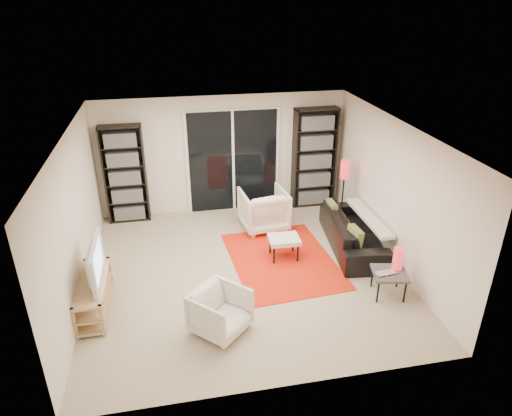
{
  "coord_description": "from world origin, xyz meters",
  "views": [
    {
      "loc": [
        -1.06,
        -6.3,
        4.22
      ],
      "look_at": [
        0.25,
        0.3,
        1.0
      ],
      "focal_mm": 32.0,
      "sensor_mm": 36.0,
      "label": 1
    }
  ],
  "objects_px": {
    "armchair_back": "(264,209)",
    "ottoman": "(284,240)",
    "armchair_front": "(220,312)",
    "tv_stand": "(94,294)",
    "bookshelf_left": "(125,175)",
    "sofa": "(353,232)",
    "bookshelf_right": "(314,158)",
    "side_table": "(390,275)",
    "floor_lamp": "(344,176)"
  },
  "relations": [
    {
      "from": "armchair_back",
      "to": "ottoman",
      "type": "distance_m",
      "value": 1.18
    },
    {
      "from": "tv_stand",
      "to": "ottoman",
      "type": "bearing_deg",
      "value": 15.72
    },
    {
      "from": "armchair_back",
      "to": "sofa",
      "type": "bearing_deg",
      "value": 138.15
    },
    {
      "from": "armchair_back",
      "to": "floor_lamp",
      "type": "height_order",
      "value": "floor_lamp"
    },
    {
      "from": "armchair_back",
      "to": "ottoman",
      "type": "height_order",
      "value": "armchair_back"
    },
    {
      "from": "ottoman",
      "to": "sofa",
      "type": "bearing_deg",
      "value": 5.95
    },
    {
      "from": "floor_lamp",
      "to": "tv_stand",
      "type": "bearing_deg",
      "value": -156.73
    },
    {
      "from": "tv_stand",
      "to": "ottoman",
      "type": "distance_m",
      "value": 3.17
    },
    {
      "from": "ottoman",
      "to": "armchair_back",
      "type": "bearing_deg",
      "value": 95.29
    },
    {
      "from": "armchair_front",
      "to": "ottoman",
      "type": "bearing_deg",
      "value": 7.27
    },
    {
      "from": "bookshelf_left",
      "to": "tv_stand",
      "type": "xyz_separation_m",
      "value": [
        -0.36,
        -2.9,
        -0.71
      ]
    },
    {
      "from": "bookshelf_right",
      "to": "sofa",
      "type": "xyz_separation_m",
      "value": [
        0.16,
        -1.9,
        -0.75
      ]
    },
    {
      "from": "bookshelf_right",
      "to": "ottoman",
      "type": "relative_size",
      "value": 3.96
    },
    {
      "from": "bookshelf_left",
      "to": "ottoman",
      "type": "xyz_separation_m",
      "value": [
        2.69,
        -2.04,
        -0.63
      ]
    },
    {
      "from": "bookshelf_left",
      "to": "side_table",
      "type": "height_order",
      "value": "bookshelf_left"
    },
    {
      "from": "bookshelf_left",
      "to": "tv_stand",
      "type": "distance_m",
      "value": 3.01
    },
    {
      "from": "tv_stand",
      "to": "sofa",
      "type": "distance_m",
      "value": 4.48
    },
    {
      "from": "bookshelf_right",
      "to": "floor_lamp",
      "type": "distance_m",
      "value": 1.01
    },
    {
      "from": "bookshelf_right",
      "to": "side_table",
      "type": "distance_m",
      "value": 3.46
    },
    {
      "from": "bookshelf_left",
      "to": "bookshelf_right",
      "type": "bearing_deg",
      "value": -0.0
    },
    {
      "from": "bookshelf_right",
      "to": "sofa",
      "type": "bearing_deg",
      "value": -85.21
    },
    {
      "from": "bookshelf_right",
      "to": "ottoman",
      "type": "bearing_deg",
      "value": -119.63
    },
    {
      "from": "bookshelf_right",
      "to": "armchair_front",
      "type": "relative_size",
      "value": 3.05
    },
    {
      "from": "armchair_front",
      "to": "bookshelf_left",
      "type": "bearing_deg",
      "value": 65.91
    },
    {
      "from": "bookshelf_right",
      "to": "ottoman",
      "type": "distance_m",
      "value": 2.45
    },
    {
      "from": "sofa",
      "to": "tv_stand",
      "type": "bearing_deg",
      "value": 109.58
    },
    {
      "from": "armchair_back",
      "to": "armchair_front",
      "type": "distance_m",
      "value": 3.08
    },
    {
      "from": "armchair_front",
      "to": "ottoman",
      "type": "relative_size",
      "value": 1.3
    },
    {
      "from": "armchair_front",
      "to": "side_table",
      "type": "relative_size",
      "value": 1.16
    },
    {
      "from": "side_table",
      "to": "floor_lamp",
      "type": "xyz_separation_m",
      "value": [
        0.16,
        2.42,
        0.64
      ]
    },
    {
      "from": "ottoman",
      "to": "floor_lamp",
      "type": "height_order",
      "value": "floor_lamp"
    },
    {
      "from": "armchair_back",
      "to": "floor_lamp",
      "type": "bearing_deg",
      "value": 170.56
    },
    {
      "from": "tv_stand",
      "to": "floor_lamp",
      "type": "xyz_separation_m",
      "value": [
        4.5,
        1.93,
        0.73
      ]
    },
    {
      "from": "sofa",
      "to": "side_table",
      "type": "bearing_deg",
      "value": -174.34
    },
    {
      "from": "sofa",
      "to": "floor_lamp",
      "type": "distance_m",
      "value": 1.18
    },
    {
      "from": "bookshelf_right",
      "to": "ottoman",
      "type": "height_order",
      "value": "bookshelf_right"
    },
    {
      "from": "bookshelf_right",
      "to": "ottoman",
      "type": "xyz_separation_m",
      "value": [
        -1.16,
        -2.04,
        -0.71
      ]
    },
    {
      "from": "armchair_back",
      "to": "side_table",
      "type": "bearing_deg",
      "value": 113.18
    },
    {
      "from": "bookshelf_left",
      "to": "armchair_back",
      "type": "xyz_separation_m",
      "value": [
        2.58,
        -0.87,
        -0.58
      ]
    },
    {
      "from": "sofa",
      "to": "side_table",
      "type": "distance_m",
      "value": 1.48
    },
    {
      "from": "tv_stand",
      "to": "ottoman",
      "type": "relative_size",
      "value": 2.42
    },
    {
      "from": "bookshelf_left",
      "to": "bookshelf_right",
      "type": "xyz_separation_m",
      "value": [
        3.85,
        -0.0,
        0.07
      ]
    },
    {
      "from": "side_table",
      "to": "floor_lamp",
      "type": "height_order",
      "value": "floor_lamp"
    },
    {
      "from": "tv_stand",
      "to": "armchair_back",
      "type": "relative_size",
      "value": 1.49
    },
    {
      "from": "bookshelf_right",
      "to": "tv_stand",
      "type": "xyz_separation_m",
      "value": [
        -4.21,
        -2.9,
        -0.79
      ]
    },
    {
      "from": "tv_stand",
      "to": "sofa",
      "type": "xyz_separation_m",
      "value": [
        4.37,
        0.99,
        0.04
      ]
    },
    {
      "from": "armchair_front",
      "to": "ottoman",
      "type": "distance_m",
      "value": 2.12
    },
    {
      "from": "tv_stand",
      "to": "ottoman",
      "type": "height_order",
      "value": "tv_stand"
    },
    {
      "from": "bookshelf_left",
      "to": "tv_stand",
      "type": "relative_size",
      "value": 1.52
    },
    {
      "from": "armchair_front",
      "to": "tv_stand",
      "type": "bearing_deg",
      "value": 110.59
    }
  ]
}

